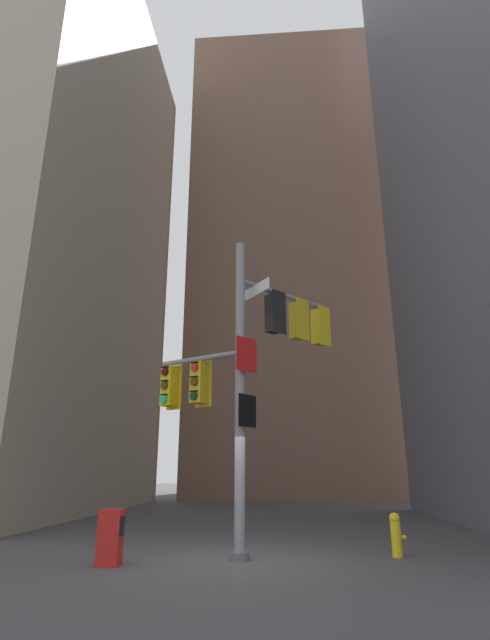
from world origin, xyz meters
TOP-DOWN VIEW (x-y plane):
  - ground at (0.00, 0.00)m, footprint 120.00×120.00m
  - building_mid_block at (2.80, 27.20)m, footprint 16.40×16.40m
  - signal_pole_assembly at (0.18, 0.77)m, footprint 4.52×2.86m
  - fire_hydrant at (3.37, 0.63)m, footprint 0.33×0.23m
  - newspaper_box at (-2.50, -0.81)m, footprint 0.45×0.36m

SIDE VIEW (x-z plane):
  - ground at x=0.00m, z-range 0.00..0.00m
  - fire_hydrant at x=3.37m, z-range 0.02..0.92m
  - newspaper_box at x=-2.50m, z-range 0.00..1.04m
  - signal_pole_assembly at x=0.18m, z-range 0.82..8.06m
  - building_mid_block at x=2.80m, z-range 0.00..35.42m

